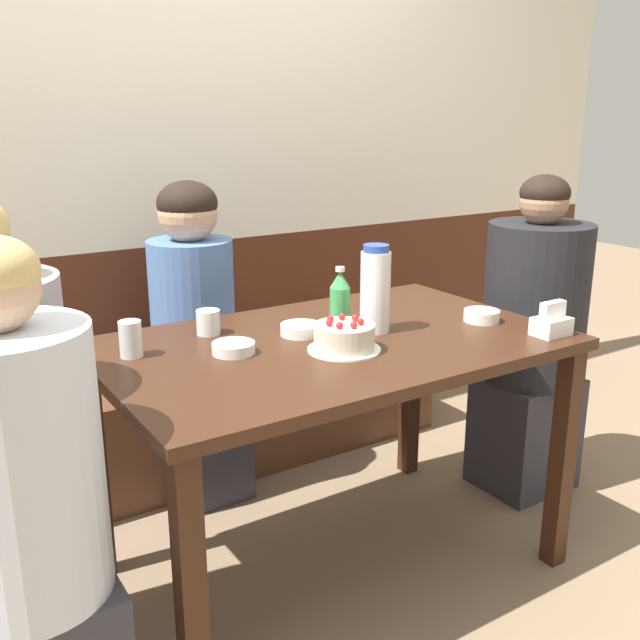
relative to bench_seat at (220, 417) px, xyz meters
The scene contains 16 objects.
ground_plane 0.86m from the bench_seat, 90.00° to the right, with size 12.00×12.00×0.00m, color #846B51.
back_wall 1.06m from the bench_seat, 90.00° to the left, with size 4.80×0.04×2.50m.
bench_seat is the anchor object (origin of this frame).
dining_table 0.95m from the bench_seat, 90.00° to the right, with size 1.36×0.85×0.78m.
birthday_cake 1.11m from the bench_seat, 91.75° to the right, with size 0.21×0.21×0.10m.
water_pitcher 1.10m from the bench_seat, 79.39° to the right, with size 0.09×0.09×0.27m.
soju_bottle 1.00m from the bench_seat, 84.10° to the right, with size 0.06×0.06×0.20m.
napkin_holder 1.42m from the bench_seat, 63.28° to the right, with size 0.11×0.08×0.11m.
bowl_soup_white 1.02m from the bench_seat, 111.10° to the right, with size 0.12×0.12×0.03m.
bowl_rice_small 1.21m from the bench_seat, 61.14° to the right, with size 0.12×0.12×0.04m.
bowl_side_dish 0.94m from the bench_seat, 94.21° to the right, with size 0.12×0.12×0.03m.
glass_water_tall 1.05m from the bench_seat, 129.99° to the right, with size 0.06×0.06×0.10m.
glass_tumbler_short 0.88m from the bench_seat, 116.25° to the right, with size 0.07×0.07×0.08m.
person_teal_shirt 1.29m from the bench_seat, 39.93° to the right, with size 0.38×0.38×1.22m.
person_grey_tee 1.48m from the bench_seat, 130.93° to the right, with size 0.35×0.35×1.21m.
person_dark_striped 0.42m from the bench_seat, 136.79° to the right, with size 0.31×0.34×1.20m.
Camera 1 is at (-1.12, -1.67, 1.42)m, focal length 40.00 mm.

